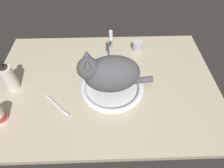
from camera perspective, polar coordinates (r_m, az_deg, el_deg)
The scene contains 7 objects.
countertop at distance 102.76cm, azimuth -2.10°, elevation -0.08°, with size 118.00×81.03×3.00cm, color #B7A88E.
sink_basin at distance 97.51cm, azimuth 0.00°, elevation -0.99°, with size 32.72×32.72×3.14cm.
faucet at distance 107.56cm, azimuth -0.36°, elevation 9.85°, with size 16.48×9.67×21.16cm.
cat at distance 89.47cm, azimuth -1.17°, elevation 3.24°, with size 37.22×20.93×20.79cm.
metal_jar at distance 120.45cm, azimuth 7.60°, elevation 11.24°, with size 6.14×6.14×6.04cm.
soap_pump_bottle at distance 106.93cm, azimuth -28.47°, elevation 1.69°, with size 6.44×6.44×18.69cm.
toothbrush at distance 95.30cm, azimuth -16.06°, elevation -6.26°, with size 13.58×13.79×1.70cm.
Camera 1 is at (1.62, -67.11, 79.30)cm, focal length 30.57 mm.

